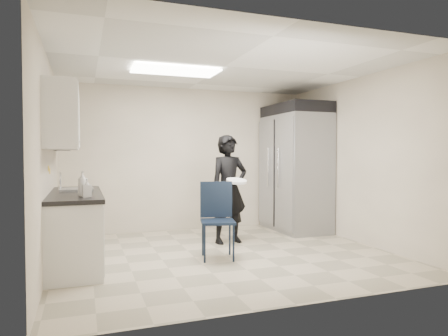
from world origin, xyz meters
name	(u,v)px	position (x,y,z in m)	size (l,w,h in m)	color
floor	(225,254)	(0.00, 0.00, 0.00)	(4.50, 4.50, 0.00)	#B0A48A
ceiling	(225,66)	(0.00, 0.00, 2.60)	(4.50, 4.50, 0.00)	silver
back_wall	(189,159)	(0.00, 2.00, 1.30)	(4.50, 4.50, 0.00)	beige
left_wall	(47,162)	(-2.25, 0.00, 1.30)	(4.00, 4.00, 0.00)	beige
right_wall	(360,160)	(2.25, 0.00, 1.30)	(4.00, 4.00, 0.00)	beige
ceiling_panel	(175,71)	(-0.60, 0.40, 2.57)	(1.20, 0.60, 0.02)	white
lower_counter	(75,230)	(-1.95, 0.20, 0.43)	(0.60, 1.90, 0.86)	silver
countertop	(75,194)	(-1.95, 0.20, 0.89)	(0.64, 1.95, 0.05)	black
sink	(77,194)	(-1.93, 0.45, 0.87)	(0.42, 0.40, 0.14)	gray
faucet	(60,183)	(-2.13, 0.45, 1.02)	(0.02, 0.02, 0.24)	silver
upper_cabinets	(63,120)	(-2.08, 0.20, 1.83)	(0.35, 1.80, 0.75)	silver
towel_dispenser	(62,139)	(-2.14, 1.35, 1.62)	(0.22, 0.30, 0.35)	black
notice_sticker_left	(49,168)	(-2.24, 0.10, 1.22)	(0.00, 0.12, 0.07)	yellow
notice_sticker_right	(50,171)	(-2.24, 0.30, 1.18)	(0.00, 0.12, 0.07)	yellow
commercial_fridge	(295,173)	(1.83, 1.27, 1.05)	(0.80, 1.35, 2.10)	gray
fridge_compressor	(296,110)	(1.83, 1.27, 2.20)	(0.80, 1.35, 0.20)	black
folding_chair	(218,222)	(-0.17, -0.18, 0.49)	(0.44, 0.44, 0.99)	black
man_tuxedo	(229,189)	(0.31, 0.67, 0.85)	(0.62, 0.41, 1.69)	black
bucket_lid	(237,181)	(0.34, 0.43, 0.99)	(0.31, 0.31, 0.04)	white
soap_bottle_a	(82,184)	(-1.86, -0.28, 1.05)	(0.11, 0.11, 0.29)	white
soap_bottle_b	(87,188)	(-1.81, -0.46, 1.02)	(0.09, 0.10, 0.21)	silver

